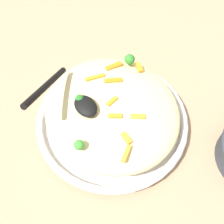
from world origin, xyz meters
name	(u,v)px	position (x,y,z in m)	size (l,w,h in m)	color
ground_plane	(112,125)	(0.00, 0.00, 0.00)	(2.40, 2.40, 0.00)	#9E7F60
serving_bowl	(112,121)	(0.00, 0.00, 0.02)	(0.33, 0.33, 0.04)	silver
pasta_mound	(112,110)	(0.00, 0.00, 0.06)	(0.30, 0.28, 0.06)	#DBC689
carrot_piece_0	(113,102)	(0.00, 0.00, 0.10)	(0.03, 0.01, 0.01)	orange
carrot_piece_1	(113,81)	(0.04, -0.03, 0.09)	(0.04, 0.01, 0.01)	orange
carrot_piece_2	(115,116)	(-0.03, 0.01, 0.09)	(0.03, 0.01, 0.01)	orange
carrot_piece_3	(126,138)	(-0.08, 0.02, 0.09)	(0.02, 0.01, 0.01)	orange
carrot_piece_4	(114,66)	(0.08, -0.06, 0.09)	(0.04, 0.01, 0.01)	orange
carrot_piece_5	(139,67)	(0.04, -0.10, 0.09)	(0.02, 0.01, 0.01)	orange
carrot_piece_6	(138,117)	(-0.06, -0.02, 0.09)	(0.03, 0.01, 0.01)	orange
carrot_piece_7	(126,154)	(-0.10, 0.04, 0.09)	(0.03, 0.01, 0.01)	orange
carrot_piece_8	(95,77)	(0.07, -0.01, 0.09)	(0.04, 0.01, 0.01)	orange
broccoli_floret_0	(80,99)	(0.04, 0.05, 0.10)	(0.02, 0.02, 0.02)	#205B1C
broccoli_floret_1	(79,145)	(-0.04, 0.10, 0.10)	(0.02, 0.02, 0.02)	#377928
broccoli_floret_2	(130,59)	(0.07, -0.09, 0.10)	(0.02, 0.02, 0.03)	#296820
serving_spoon	(71,99)	(0.04, 0.07, 0.12)	(0.14, 0.13, 0.09)	black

